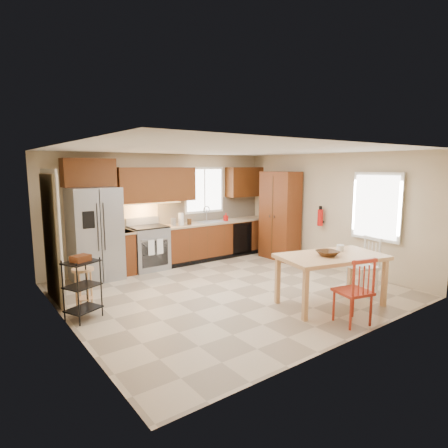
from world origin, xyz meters
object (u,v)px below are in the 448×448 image
bar_stool (84,289)px  utility_cart (83,289)px  table_bowl (327,256)px  soap_bottle (226,217)px  dining_table (330,280)px  table_jar (340,249)px  range_stove (149,248)px  fire_extinguisher (320,218)px  chair_white (363,266)px  pantry (280,216)px  chair_red (353,290)px  refrigerator (95,234)px

bar_stool → utility_cart: bearing=-124.9°
table_bowl → bar_stool: (-3.15, 2.13, -0.48)m
soap_bottle → dining_table: soap_bottle is taller
table_jar → utility_cart: bearing=155.8°
range_stove → utility_cart: bearing=-135.4°
fire_extinguisher → bar_stool: bearing=174.8°
dining_table → bar_stool: 3.89m
soap_bottle → table_bowl: soap_bottle is taller
chair_white → range_stove: bearing=46.8°
pantry → table_jar: bearing=-114.5°
fire_extinguisher → chair_white: fire_extinguisher is taller
bar_stool → fire_extinguisher: bearing=-21.9°
range_stove → chair_red: 4.49m
dining_table → utility_cart: (-3.37, 1.78, 0.05)m
dining_table → chair_white: bearing=16.9°
table_jar → soap_bottle: bearing=86.0°
refrigerator → chair_white: size_ratio=1.87×
soap_bottle → fire_extinguisher: fire_extinguisher is taller
fire_extinguisher → range_stove: bearing=147.4°
bar_stool → pantry: bearing=-9.7°
range_stove → soap_bottle: (2.03, -0.08, 0.54)m
table_bowl → utility_cart: 3.74m
dining_table → chair_white: 0.95m
chair_white → pantry: bearing=1.0°
range_stove → bar_stool: size_ratio=1.38×
pantry → chair_red: (-1.91, -3.37, -0.56)m
table_jar → refrigerator: bearing=129.6°
chair_white → utility_cart: 4.66m
range_stove → chair_white: (2.37, -3.66, 0.03)m
refrigerator → bar_stool: bearing=-114.3°
range_stove → refrigerator: bearing=-177.0°
pantry → dining_table: pantry is taller
pantry → dining_table: 3.20m
soap_bottle → bar_stool: size_ratio=0.29×
chair_white → bar_stool: size_ratio=1.46×
refrigerator → pantry: bearing=-12.6°
soap_bottle → utility_cart: soap_bottle is taller
dining_table → chair_white: (0.95, 0.05, 0.08)m
chair_red → pantry: bearing=74.4°
pantry → chair_white: size_ratio=2.15×
table_jar → bar_stool: size_ratio=0.22×
fire_extinguisher → dining_table: (-1.76, -1.67, -0.70)m
refrigerator → dining_table: size_ratio=1.10×
bar_stool → dining_table: bearing=-49.9°
refrigerator → table_jar: refrigerator is taller
pantry → dining_table: size_ratio=1.27×
range_stove → dining_table: (1.42, -3.71, -0.06)m
utility_cart → fire_extinguisher: bearing=-25.4°
soap_bottle → fire_extinguisher: size_ratio=0.53×
fire_extinguisher → soap_bottle: bearing=120.5°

